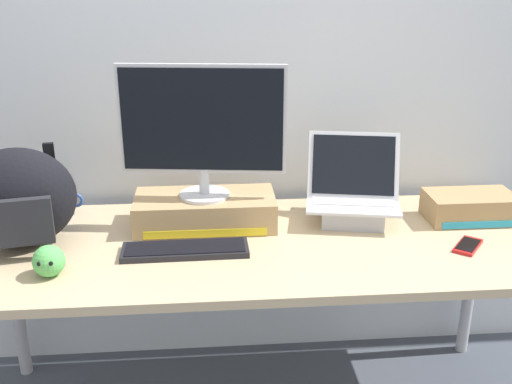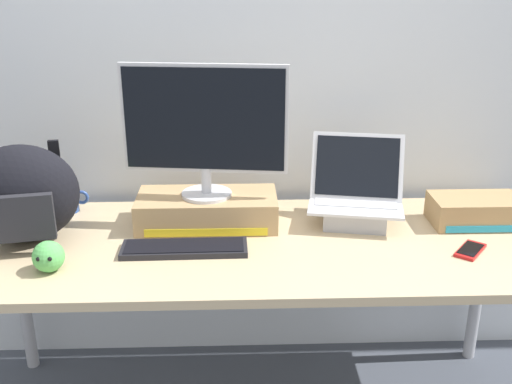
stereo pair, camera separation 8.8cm
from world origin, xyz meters
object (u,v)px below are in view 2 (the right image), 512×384
Objects in this scene: cell_phone at (470,250)px; plush_toy at (48,256)px; desktop_monitor at (205,126)px; toner_box_cyan at (476,211)px; coffee_mug at (68,199)px; messenger_backpack at (22,195)px; open_laptop at (355,205)px; toner_box_yellow at (207,210)px; external_keyboard at (184,248)px.

plush_toy is at bearing -137.79° from cell_phone.
toner_box_cyan is (0.97, -0.03, -0.32)m from desktop_monitor.
desktop_monitor is 4.58× the size of coffee_mug.
desktop_monitor is 1.40× the size of messenger_backpack.
toner_box_yellow is at bearing -169.22° from open_laptop.
toner_box_yellow is at bearing 87.51° from desktop_monitor.
toner_box_cyan is at bearing -1.79° from toner_box_yellow.
toner_box_yellow is 0.58m from plush_toy.
toner_box_cyan is at bearing 5.39° from desktop_monitor.
cell_phone is 1.53× the size of plush_toy.
open_laptop reaches higher than toner_box_cyan.
plush_toy is 0.31× the size of toner_box_cyan.
open_laptop is 2.98× the size of coffee_mug.
desktop_monitor is 0.64m from coffee_mug.
messenger_backpack is 0.29m from plush_toy.
messenger_backpack is at bearing -161.81° from desktop_monitor.
coffee_mug is (-0.54, 0.14, -0.32)m from desktop_monitor.
plush_toy is (-0.47, -0.34, -0.01)m from toner_box_yellow.
cell_phone is at bearing -27.07° from open_laptop.
open_laptop is 1.08m from coffee_mug.
external_keyboard is (-0.07, -0.22, -0.35)m from desktop_monitor.
toner_box_yellow is 0.55m from coffee_mug.
open_laptop is 0.65m from external_keyboard.
coffee_mug is at bearing 173.57° from toner_box_cyan.
toner_box_yellow reaches higher than external_keyboard.
open_laptop is 2.50× the size of cell_phone.
external_keyboard is 1.06m from toner_box_cyan.
open_laptop reaches higher than toner_box_yellow.
open_laptop is at bearing -179.20° from cell_phone.
coffee_mug is (-0.47, 0.36, 0.04)m from external_keyboard.
plush_toy reaches higher than cell_phone.
desktop_monitor is 0.65m from messenger_backpack.
external_keyboard is at bearing -99.47° from desktop_monitor.
external_keyboard is 4.24× the size of plush_toy.
cell_phone is at bearing -15.65° from messenger_backpack.
toner_box_cyan reaches higher than external_keyboard.
toner_box_yellow is at bearing 36.19° from plush_toy.
plush_toy is (0.14, -0.22, -0.12)m from messenger_backpack.
external_keyboard is 1.01× the size of messenger_backpack.
messenger_backpack is 1.59m from toner_box_cyan.
toner_box_cyan is (1.45, 0.31, 0.00)m from plush_toy.
open_laptop is 0.44m from toner_box_cyan.
external_keyboard is at bearing -169.44° from toner_box_cyan.
coffee_mug is 1.47m from cell_phone.
toner_box_yellow is at bearing 0.90° from messenger_backpack.
external_keyboard is 2.78× the size of cell_phone.
coffee_mug is (-1.08, 0.14, -0.02)m from open_laptop.
open_laptop is 0.43m from cell_phone.
open_laptop is (0.54, 0.00, -0.30)m from desktop_monitor.
external_keyboard is (-0.07, -0.22, -0.04)m from toner_box_yellow.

